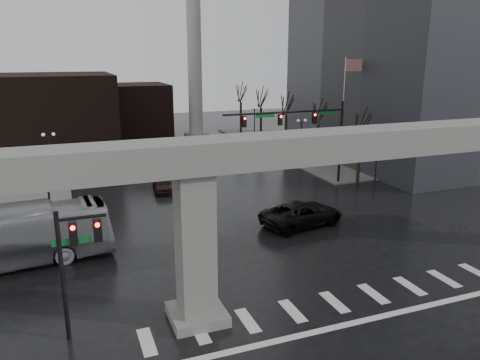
{
  "coord_description": "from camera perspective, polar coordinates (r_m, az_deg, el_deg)",
  "views": [
    {
      "loc": [
        -12.22,
        -19.35,
        12.3
      ],
      "look_at": [
        -1.88,
        7.62,
        4.5
      ],
      "focal_mm": 35.0,
      "sensor_mm": 36.0,
      "label": 1
    }
  ],
  "objects": [
    {
      "name": "signal_mast_arm",
      "position": [
        44.12,
        8.07,
        6.53
      ],
      "size": [
        12.12,
        0.43,
        8.0
      ],
      "color": "black",
      "rests_on": "ground"
    },
    {
      "name": "sidewalk_ne",
      "position": [
        68.36,
        13.47,
        4.4
      ],
      "size": [
        28.0,
        36.0,
        0.15
      ],
      "primitive_type": "cube",
      "color": "#64615F",
      "rests_on": "ground"
    },
    {
      "name": "lamp_left_1",
      "position": [
        48.18,
        -22.16,
        3.44
      ],
      "size": [
        1.22,
        0.32,
        5.11
      ],
      "color": "black",
      "rests_on": "ground"
    },
    {
      "name": "tree_right_0",
      "position": [
        46.93,
        14.34,
        2.94
      ],
      "size": [
        1.09,
        1.58,
        7.5
      ],
      "color": "black",
      "rests_on": "ground"
    },
    {
      "name": "building_far_mid",
      "position": [
        72.55,
        -12.86,
        8.17
      ],
      "size": [
        10.0,
        10.0,
        8.0
      ],
      "primitive_type": "cube",
      "color": "black",
      "rests_on": "ground"
    },
    {
      "name": "flagpole_assembly",
      "position": [
        49.89,
        12.78,
        9.26
      ],
      "size": [
        2.06,
        0.12,
        12.0
      ],
      "color": "silver",
      "rests_on": "ground"
    },
    {
      "name": "lamp_right_0",
      "position": [
        43.03,
        16.33,
        2.66
      ],
      "size": [
        1.22,
        0.32,
        5.11
      ],
      "color": "black",
      "rests_on": "ground"
    },
    {
      "name": "elevated_guideway",
      "position": [
        24.2,
        13.55,
        1.74
      ],
      "size": [
        48.0,
        2.6,
        8.7
      ],
      "color": "gray",
      "rests_on": "ground"
    },
    {
      "name": "signal_left_pole",
      "position": [
        21.49,
        -19.6,
        -8.33
      ],
      "size": [
        2.3,
        0.3,
        6.0
      ],
      "color": "black",
      "rests_on": "ground"
    },
    {
      "name": "smokestack",
      "position": [
        67.85,
        -5.6,
        15.93
      ],
      "size": [
        3.6,
        3.6,
        30.0
      ],
      "color": "#B8B8B4",
      "rests_on": "ground"
    },
    {
      "name": "tree_right_2",
      "position": [
        60.43,
        5.62,
        6.11
      ],
      "size": [
        1.1,
        1.63,
        7.85
      ],
      "color": "black",
      "rests_on": "ground"
    },
    {
      "name": "building_far_left",
      "position": [
        61.81,
        -22.65,
        7.18
      ],
      "size": [
        16.0,
        14.0,
        10.0
      ],
      "primitive_type": "cube",
      "color": "black",
      "rests_on": "ground"
    },
    {
      "name": "lamp_left_2",
      "position": [
        61.99,
        -22.05,
        5.83
      ],
      "size": [
        1.22,
        0.32,
        5.11
      ],
      "color": "black",
      "rests_on": "ground"
    },
    {
      "name": "tree_right_1",
      "position": [
        53.5,
        9.44,
        4.74
      ],
      "size": [
        1.09,
        1.61,
        7.67
      ],
      "color": "black",
      "rests_on": "ground"
    },
    {
      "name": "tree_right_4",
      "position": [
        74.92,
        0.12,
        8.02
      ],
      "size": [
        1.12,
        1.69,
        8.19
      ],
      "color": "black",
      "rests_on": "ground"
    },
    {
      "name": "tree_right_3",
      "position": [
        67.59,
        2.58,
        7.18
      ],
      "size": [
        1.11,
        1.66,
        8.02
      ],
      "color": "black",
      "rests_on": "ground"
    },
    {
      "name": "lamp_left_0",
      "position": [
        34.52,
        -22.36,
        -0.86
      ],
      "size": [
        1.22,
        0.32,
        5.11
      ],
      "color": "black",
      "rests_on": "ground"
    },
    {
      "name": "pickup_truck",
      "position": [
        34.92,
        7.59,
        -4.09
      ],
      "size": [
        6.83,
        4.04,
        1.78
      ],
      "primitive_type": "imported",
      "rotation": [
        0.0,
        0.0,
        1.75
      ],
      "color": "black",
      "rests_on": "ground"
    },
    {
      "name": "city_bus",
      "position": [
        31.15,
        -27.22,
        -6.37
      ],
      "size": [
        12.99,
        3.89,
        3.57
      ],
      "primitive_type": "imported",
      "rotation": [
        0.0,
        0.0,
        1.64
      ],
      "color": "#959599",
      "rests_on": "ground"
    },
    {
      "name": "lamp_right_2",
      "position": [
        67.1,
        1.78,
        7.55
      ],
      "size": [
        1.22,
        0.32,
        5.11
      ],
      "color": "black",
      "rests_on": "ground"
    },
    {
      "name": "lamp_right_1",
      "position": [
        54.6,
        7.48,
        5.69
      ],
      "size": [
        1.22,
        0.32,
        5.11
      ],
      "color": "black",
      "rests_on": "ground"
    },
    {
      "name": "far_car",
      "position": [
        43.69,
        -9.43,
        -0.5
      ],
      "size": [
        2.08,
        4.23,
        1.39
      ],
      "primitive_type": "imported",
      "rotation": [
        0.0,
        0.0,
        -0.11
      ],
      "color": "black",
      "rests_on": "ground"
    },
    {
      "name": "ground",
      "position": [
        25.98,
        10.22,
        -13.41
      ],
      "size": [
        160.0,
        160.0,
        0.0
      ],
      "primitive_type": "plane",
      "color": "black",
      "rests_on": "ground"
    }
  ]
}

